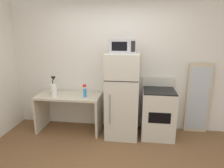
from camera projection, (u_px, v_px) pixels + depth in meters
name	position (u px, v px, depth m)	size (l,w,h in m)	color
wall_back_white	(117.00, 65.00, 3.99)	(5.00, 0.10, 2.60)	silver
desk	(69.00, 105.00, 3.95)	(1.25, 0.60, 0.75)	beige
desk_lamp	(53.00, 82.00, 3.92)	(0.14, 0.12, 0.35)	black
spray_bottle	(85.00, 92.00, 3.74)	(0.06, 0.06, 0.25)	#2D8CEA
paper_towel_roll	(54.00, 90.00, 3.78)	(0.11, 0.11, 0.24)	white
refrigerator	(122.00, 95.00, 3.71)	(0.60, 0.68, 1.59)	beige
microwave	(123.00, 46.00, 3.46)	(0.46, 0.35, 0.26)	#B7B7BC
oven_range	(158.00, 113.00, 3.74)	(0.60, 0.61, 1.10)	beige
leaning_mirror	(198.00, 99.00, 3.83)	(0.44, 0.03, 1.40)	#C6B793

